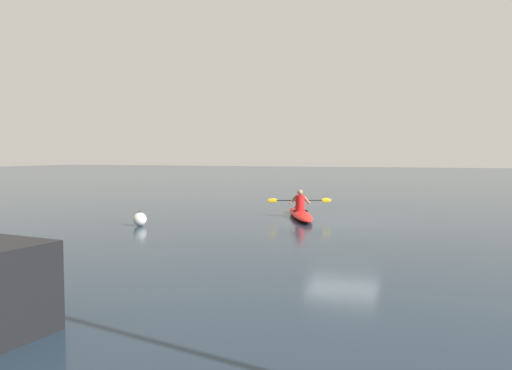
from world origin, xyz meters
name	(u,v)px	position (x,y,z in m)	size (l,w,h in m)	color
ground_plane	(343,221)	(0.00, 0.00, 0.00)	(160.00, 160.00, 0.00)	#1E2D3D
kayak	(300,214)	(1.67, -0.41, 0.14)	(2.22, 4.27, 0.28)	red
kayaker	(300,201)	(1.73, -0.56, 0.61)	(2.30, 0.95, 0.78)	red
mooring_buoy_channel_marker	(140,219)	(6.17, 3.47, 0.22)	(0.45, 0.45, 0.49)	silver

